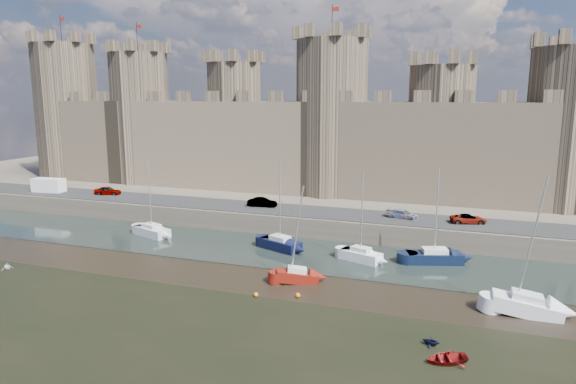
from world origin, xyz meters
name	(u,v)px	position (x,y,z in m)	size (l,w,h in m)	color
ground	(128,342)	(0.00, 0.00, 0.00)	(160.00, 160.00, 0.00)	black
water_channel	(258,249)	(0.00, 24.00, 0.04)	(160.00, 12.00, 0.08)	black
quay	(336,187)	(0.00, 60.00, 1.25)	(160.00, 60.00, 2.50)	#4C443A
road	(287,210)	(0.00, 34.00, 2.55)	(160.00, 7.00, 0.10)	black
castle	(314,133)	(-0.64, 48.00, 11.67)	(108.50, 11.00, 29.00)	#42382B
car_0	(108,191)	(-29.24, 34.69, 3.17)	(1.58, 3.92, 1.33)	gray
car_1	(262,202)	(-3.82, 34.59, 3.15)	(1.38, 3.95, 1.30)	gray
car_2	(403,214)	(14.98, 34.18, 3.06)	(1.56, 3.83, 1.11)	gray
car_3	(468,219)	(22.59, 34.29, 3.07)	(1.90, 4.13, 1.15)	gray
van	(49,185)	(-39.42, 33.50, 3.59)	(5.00, 2.00, 2.18)	white
sailboat_0	(152,230)	(-14.72, 24.68, 0.76)	(5.52, 3.59, 9.63)	silver
sailboat_1	(280,243)	(2.49, 24.57, 0.81)	(5.48, 3.75, 10.23)	black
sailboat_2	(361,254)	(12.01, 23.59, 0.78)	(4.80, 3.16, 9.66)	white
sailboat_3	(434,256)	(19.42, 25.61, 0.78)	(6.09, 3.88, 9.97)	black
sailboat_4	(297,275)	(7.60, 15.48, 0.70)	(4.29, 2.90, 9.35)	maroon
sailboat_5	(526,305)	(27.30, 14.75, 0.81)	(5.36, 2.17, 11.49)	white
dinghy_3	(7,266)	(-21.25, 9.02, 0.34)	(1.12, 0.68, 1.29)	white
dinghy_4	(446,359)	(21.62, 4.63, 0.28)	(1.95, 0.57, 2.73)	maroon
dinghy_7	(431,341)	(20.49, 6.81, 0.33)	(1.08, 0.66, 1.26)	black
buoy_1	(256,295)	(5.35, 10.87, 0.21)	(0.42, 0.42, 0.42)	orange
buoy_3	(298,295)	(8.86, 11.93, 0.22)	(0.43, 0.43, 0.43)	orange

